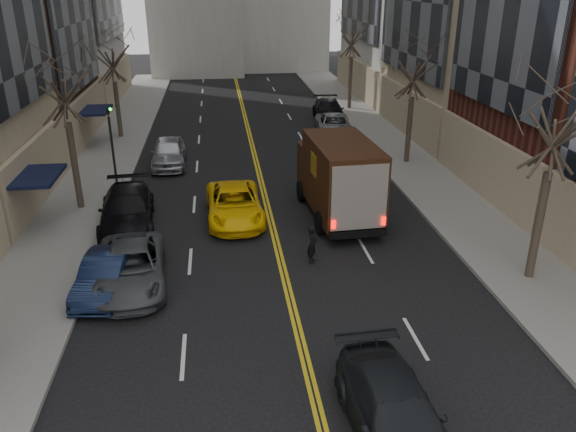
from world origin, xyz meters
name	(u,v)px	position (x,y,z in m)	size (l,w,h in m)	color
sidewalk_left	(103,164)	(-9.00, 27.00, 0.07)	(4.00, 66.00, 0.15)	slate
sidewalk_right	(399,153)	(9.00, 27.00, 0.07)	(4.00, 66.00, 0.15)	slate
tree_lf_mid	(60,68)	(-8.80, 20.00, 6.60)	(3.20, 3.20, 8.91)	#382D23
tree_lf_far	(111,47)	(-8.80, 33.00, 6.02)	(3.20, 3.20, 8.12)	#382D23
tree_rt_near	(561,103)	(8.80, 11.00, 6.45)	(3.20, 3.20, 8.71)	#382D23
tree_rt_mid	(415,56)	(8.80, 25.00, 6.17)	(3.20, 3.20, 8.32)	#382D23
tree_rt_far	(353,25)	(8.80, 40.00, 6.74)	(3.20, 3.20, 9.11)	#382D23
traffic_signal	(112,140)	(-7.39, 22.00, 2.82)	(0.29, 0.26, 4.70)	black
ups_truck	(338,178)	(3.10, 17.71, 1.85)	(3.03, 6.84, 3.67)	black
observer_sedan	(396,416)	(1.62, 4.11, 0.73)	(2.27, 5.10, 1.46)	black
taxi	(234,204)	(-1.60, 17.93, 0.73)	(2.43, 5.26, 1.46)	yellow
pedestrian	(312,244)	(1.19, 13.33, 0.76)	(0.56, 0.36, 1.52)	black
parked_lf_b	(105,274)	(-6.30, 12.08, 0.67)	(1.41, 4.06, 1.34)	#121D38
parked_lf_c	(131,267)	(-5.48, 12.40, 0.71)	(2.36, 5.13, 1.42)	#474A4E
parked_lf_d	(127,210)	(-6.30, 17.67, 0.81)	(2.26, 5.56, 1.61)	black
parked_lf_e	(169,152)	(-5.10, 26.40, 0.80)	(1.90, 4.72, 1.61)	#AFB1B8
parked_rt_a	(345,153)	(5.10, 25.16, 0.74)	(1.56, 4.49, 1.48)	#45494C
parked_rt_b	(334,125)	(5.85, 31.85, 0.72)	(2.40, 5.20, 1.44)	#9DA0A5
parked_rt_c	(329,111)	(6.30, 36.18, 0.79)	(2.21, 5.43, 1.58)	black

